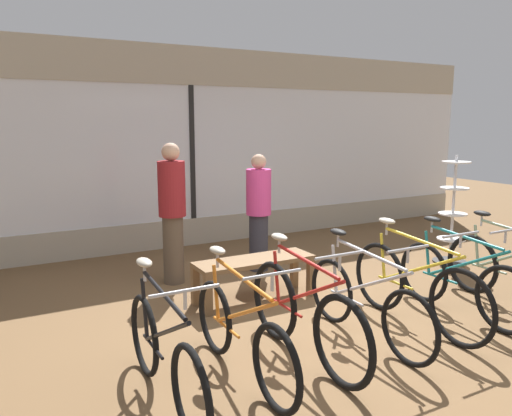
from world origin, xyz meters
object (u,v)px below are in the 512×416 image
at_px(bicycle_left, 241,334).
at_px(customer_near_rack, 172,210).
at_px(bicycle_far_left, 164,355).
at_px(bicycle_right, 460,281).
at_px(accessory_rack, 452,219).
at_px(bicycle_far_right, 510,272).
at_px(bicycle_center_right, 416,287).
at_px(customer_by_window, 259,208).
at_px(bicycle_center, 365,302).
at_px(bicycle_center_left, 304,315).
at_px(display_bench, 255,266).

bearing_deg(bicycle_left, customer_near_rack, 82.33).
height_order(bicycle_far_left, bicycle_right, bicycle_right).
bearing_deg(accessory_rack, bicycle_far_right, -119.25).
xyz_separation_m(bicycle_center_right, customer_near_rack, (-1.66, 2.46, 0.54)).
xyz_separation_m(bicycle_center_right, customer_by_window, (-0.44, 2.44, 0.46)).
relative_size(bicycle_far_left, bicycle_far_right, 0.99).
height_order(bicycle_center_right, accessory_rack, accessory_rack).
relative_size(bicycle_center, accessory_rack, 1.10).
distance_m(bicycle_center, bicycle_right, 1.28).
xyz_separation_m(bicycle_left, customer_by_window, (1.57, 2.53, 0.49)).
distance_m(bicycle_center_left, display_bench, 1.52).
xyz_separation_m(bicycle_center_left, accessory_rack, (3.57, 1.47, 0.25)).
bearing_deg(bicycle_far_left, bicycle_center_right, 3.10).
distance_m(bicycle_far_left, bicycle_left, 0.66).
relative_size(bicycle_far_left, accessory_rack, 1.07).
xyz_separation_m(bicycle_center_left, bicycle_far_right, (2.73, -0.04, -0.02)).
distance_m(bicycle_center_right, bicycle_far_right, 1.35).
bearing_deg(bicycle_center_right, bicycle_far_right, -4.23).
xyz_separation_m(bicycle_center, customer_by_window, (0.23, 2.47, 0.49)).
bearing_deg(customer_by_window, bicycle_right, -67.13).
xyz_separation_m(bicycle_right, customer_near_rack, (-2.27, 2.50, 0.56)).
height_order(bicycle_center, display_bench, bicycle_center).
relative_size(bicycle_center_left, customer_near_rack, 0.99).
relative_size(bicycle_right, display_bench, 1.22).
bearing_deg(bicycle_right, display_bench, 138.78).
xyz_separation_m(accessory_rack, customer_near_rack, (-3.84, 1.06, 0.29)).
xyz_separation_m(bicycle_far_left, customer_by_window, (2.22, 2.59, 0.49)).
xyz_separation_m(accessory_rack, display_bench, (-3.24, 0.02, -0.25)).
height_order(bicycle_far_left, bicycle_center, bicycle_far_left).
bearing_deg(accessory_rack, bicycle_center, -153.42).
distance_m(bicycle_center_right, bicycle_right, 0.61).
bearing_deg(bicycle_left, bicycle_center, 2.41).
height_order(bicycle_far_left, bicycle_far_right, bicycle_far_right).
distance_m(bicycle_center, accessory_rack, 3.20).
bearing_deg(bicycle_center_right, bicycle_center, -177.84).
height_order(bicycle_left, customer_near_rack, customer_near_rack).
bearing_deg(accessory_rack, bicycle_right, -137.55).
height_order(bicycle_center_left, customer_near_rack, customer_near_rack).
distance_m(bicycle_far_left, display_bench, 2.24).
bearing_deg(bicycle_far_left, bicycle_center, 3.41).
height_order(bicycle_center_left, bicycle_center_right, bicycle_center_left).
bearing_deg(bicycle_far_left, customer_near_rack, 69.03).
xyz_separation_m(bicycle_center_right, bicycle_right, (0.61, -0.04, -0.02)).
relative_size(bicycle_center_left, bicycle_far_right, 1.03).
distance_m(bicycle_far_left, bicycle_right, 3.27).
bearing_deg(customer_near_rack, bicycle_far_left, -110.97).
bearing_deg(bicycle_far_left, bicycle_left, 5.45).
distance_m(bicycle_center_left, accessory_rack, 3.87).
bearing_deg(bicycle_right, bicycle_center, 179.47).
bearing_deg(display_bench, bicycle_far_left, -135.64).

